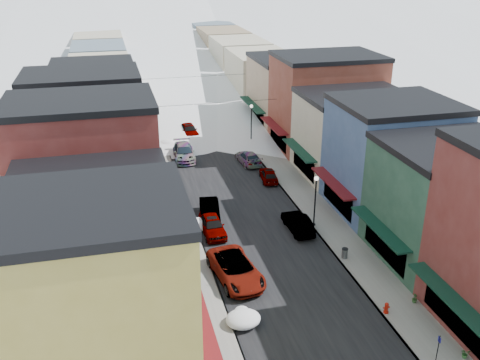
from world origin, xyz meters
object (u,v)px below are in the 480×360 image
fire_hydrant (386,308)px  streetlamp_near (315,195)px  car_silver_sedan (212,225)px  car_dark_hatch (210,211)px  trash_can (345,253)px  car_green_sedan (298,223)px  car_white_suv (236,269)px

fire_hydrant → streetlamp_near: bearing=90.6°
car_silver_sedan → car_dark_hatch: size_ratio=0.96×
trash_can → streetlamp_near: 6.37m
car_green_sedan → fire_hydrant: 12.77m
trash_can → fire_hydrant: bearing=-91.6°
car_green_sedan → streetlamp_near: size_ratio=0.98×
fire_hydrant → streetlamp_near: (-0.13, 13.02, 2.59)m
streetlamp_near → car_green_sedan: bearing=-167.0°
car_silver_sedan → streetlamp_near: (9.00, -0.95, 2.32)m
car_white_suv → car_silver_sedan: bearing=84.5°
car_silver_sedan → fire_hydrant: car_silver_sedan is taller
car_dark_hatch → car_green_sedan: bearing=-23.1°
car_white_suv → fire_hydrant: size_ratio=7.89×
trash_can → car_green_sedan: bearing=110.0°
car_dark_hatch → streetlamp_near: (8.70, -3.73, 2.31)m
car_white_suv → streetlamp_near: size_ratio=1.34×
car_green_sedan → trash_can: (1.99, -5.46, -0.18)m
car_silver_sedan → streetlamp_near: bearing=-7.5°
car_silver_sedan → car_green_sedan: car_silver_sedan is taller
car_dark_hatch → car_white_suv: bearing=-82.8°
car_white_suv → fire_hydrant: 11.01m
car_silver_sedan → car_dark_hatch: bearing=82.3°
car_white_suv → car_silver_sedan: car_white_suv is taller
car_dark_hatch → streetlamp_near: size_ratio=1.03×
fire_hydrant → streetlamp_near: 13.28m
car_white_suv → car_green_sedan: bearing=32.9°
fire_hydrant → car_silver_sedan: bearing=123.2°
car_silver_sedan → trash_can: car_silver_sedan is taller
car_white_suv → car_silver_sedan: size_ratio=1.35×
fire_hydrant → trash_can: trash_can is taller
car_silver_sedan → car_green_sedan: size_ratio=1.01×
fire_hydrant → trash_can: size_ratio=0.94×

